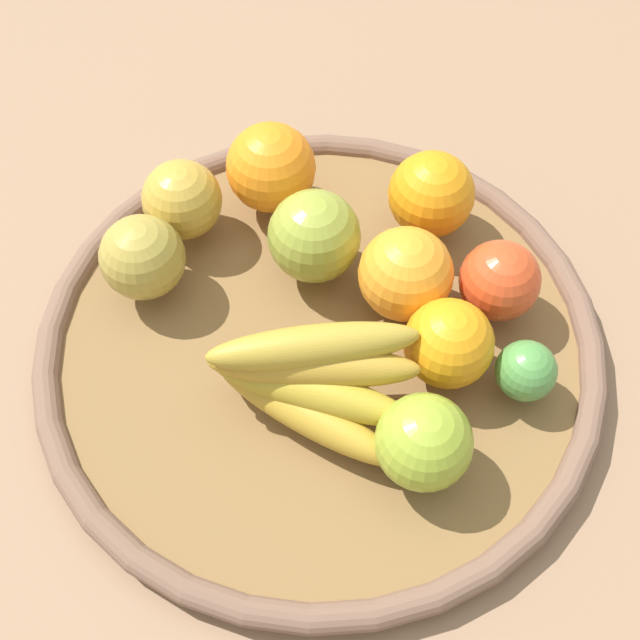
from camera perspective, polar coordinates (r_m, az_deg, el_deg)
ground_plane at (r=0.70m, az=0.00°, el=-2.21°), size 2.40×2.40×0.00m
basket at (r=0.69m, az=0.00°, el=-1.60°), size 0.46×0.46×0.03m
banana_bunch at (r=0.61m, az=-0.64°, el=-4.05°), size 0.11×0.16×0.07m
orange_0 at (r=0.73m, az=-3.37°, el=10.37°), size 0.09×0.09×0.08m
apple_0 at (r=0.59m, az=7.10°, el=-8.29°), size 0.10×0.10×0.07m
apple_2 at (r=0.72m, az=-9.42°, el=8.12°), size 0.07×0.07×0.07m
lime_0 at (r=0.65m, az=13.91°, el=-3.39°), size 0.05×0.05×0.05m
orange_1 at (r=0.72m, az=7.62°, el=8.51°), size 0.08×0.08×0.07m
apple_3 at (r=0.68m, az=-0.40°, el=5.76°), size 0.11×0.11×0.08m
apple_1 at (r=0.68m, az=12.19°, el=2.66°), size 0.08×0.08×0.07m
orange_2 at (r=0.66m, az=5.88°, el=3.15°), size 0.11×0.11×0.08m
orange_3 at (r=0.64m, az=8.78°, el=-1.59°), size 0.10×0.10×0.07m
apple_4 at (r=0.69m, az=-12.05°, el=4.21°), size 0.08×0.08×0.07m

